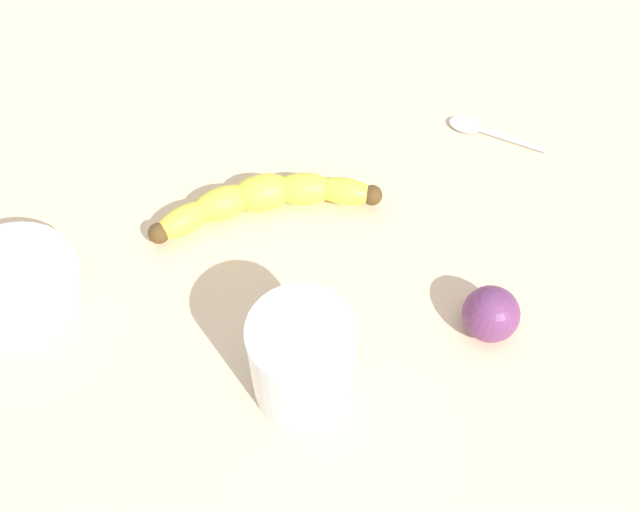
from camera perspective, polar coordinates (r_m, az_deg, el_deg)
name	(u,v)px	position (r cm, az deg, el deg)	size (l,w,h in cm)	color
wooden_tabletop	(287,230)	(73.45, -2.63, 2.01)	(120.00, 120.00, 3.00)	beige
banana	(264,199)	(71.80, -4.51, 4.56)	(14.69, 19.91, 3.81)	yellow
smoothie_glass	(302,359)	(58.68, -1.44, -8.29)	(8.67, 8.67, 9.70)	silver
ceramic_bowl	(12,286)	(70.52, -23.43, -2.28)	(12.88, 12.88, 4.30)	white
plum_fruit	(491,314)	(65.05, 13.50, -4.57)	(5.11, 5.11, 5.11)	#6B3360
teaspoon	(470,126)	(82.17, 11.93, 10.07)	(2.60, 11.26, 0.80)	silver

